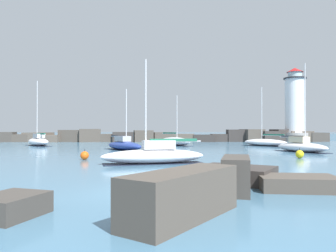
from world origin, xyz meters
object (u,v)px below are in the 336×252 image
Objects in this scene: lighthouse at (295,109)px; sailboat_moored_4 at (124,145)px; mooring_buoy_far_side at (300,154)px; sailboat_moored_0 at (175,141)px; sailboat_moored_1 at (154,155)px; sailboat_moored_7 at (265,142)px; sailboat_moored_3 at (38,141)px; mooring_buoy_orange_near at (85,155)px; sailboat_moored_2 at (301,146)px.

sailboat_moored_4 is (-32.14, -26.90, -6.02)m from lighthouse.
lighthouse reaches higher than sailboat_moored_4.
mooring_buoy_far_side is at bearing -35.31° from sailboat_moored_4.
mooring_buoy_far_side is at bearing -67.09° from sailboat_moored_0.
sailboat_moored_0 is 8.64× the size of mooring_buoy_far_side.
sailboat_moored_7 reaches higher than sailboat_moored_1.
lighthouse is 42.34m from sailboat_moored_4.
sailboat_moored_7 is (34.07, -1.55, -0.15)m from sailboat_moored_3.
sailboat_moored_4 is at bearing 81.26° from mooring_buoy_orange_near.
sailboat_moored_1 is 13.09m from mooring_buoy_far_side.
sailboat_moored_2 reaches higher than sailboat_moored_1.
sailboat_moored_0 is 0.80× the size of sailboat_moored_2.
sailboat_moored_3 is at bearing 124.03° from sailboat_moored_1.
lighthouse is at bearing 31.78° from sailboat_moored_0.
sailboat_moored_7 is at bearing -124.35° from lighthouse.
sailboat_moored_0 is 20.68m from sailboat_moored_3.
sailboat_moored_0 is 25.00m from mooring_buoy_orange_near.
sailboat_moored_0 is 13.52m from sailboat_moored_7.
sailboat_moored_4 is (14.01, -10.77, -0.09)m from sailboat_moored_3.
sailboat_moored_7 is at bearing 79.49° from mooring_buoy_far_side.
sailboat_moored_0 is at bearing -148.22° from lighthouse.
mooring_buoy_orange_near is at bearing -110.04° from sailboat_moored_0.
sailboat_moored_0 reaches higher than mooring_buoy_far_side.
sailboat_moored_2 is 23.21m from mooring_buoy_orange_near.
sailboat_moored_3 is at bearing 177.39° from sailboat_moored_7.
sailboat_moored_2 is at bearing -91.48° from sailboat_moored_7.
lighthouse is 1.93× the size of sailboat_moored_1.
sailboat_moored_3 is (-20.68, -0.35, 0.05)m from sailboat_moored_0.
sailboat_moored_4 is (-3.79, 15.59, -0.00)m from sailboat_moored_1.
mooring_buoy_orange_near is (-34.04, -39.27, -6.29)m from lighthouse.
sailboat_moored_2 is 1.09× the size of sailboat_moored_7.
sailboat_moored_3 reaches higher than sailboat_moored_1.
sailboat_moored_1 is 29.66m from sailboat_moored_7.
sailboat_moored_4 is 22.07m from sailboat_moored_7.
sailboat_moored_1 is 31.80m from sailboat_moored_3.
sailboat_moored_2 is 20.10m from sailboat_moored_4.
sailboat_moored_2 is at bearing -49.05° from sailboat_moored_0.
sailboat_moored_0 is 1.02× the size of sailboat_moored_4.
lighthouse is 1.97× the size of sailboat_moored_0.
mooring_buoy_far_side is (16.22, -11.49, -0.26)m from sailboat_moored_4.
sailboat_moored_4 is at bearing -37.54° from sailboat_moored_3.
sailboat_moored_3 is 17.67m from sailboat_moored_4.
lighthouse is 17.04× the size of mooring_buoy_far_side.
sailboat_moored_0 is at bearing 130.95° from sailboat_moored_2.
sailboat_moored_2 is at bearing -11.26° from sailboat_moored_4.
sailboat_moored_3 is at bearing -179.04° from sailboat_moored_0.
sailboat_moored_7 is (16.27, 24.80, -0.06)m from sailboat_moored_1.
sailboat_moored_3 is at bearing 117.63° from mooring_buoy_orange_near.
sailboat_moored_4 is (-19.72, 3.93, -0.02)m from sailboat_moored_2.
sailboat_moored_7 is at bearing 24.68° from sailboat_moored_4.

